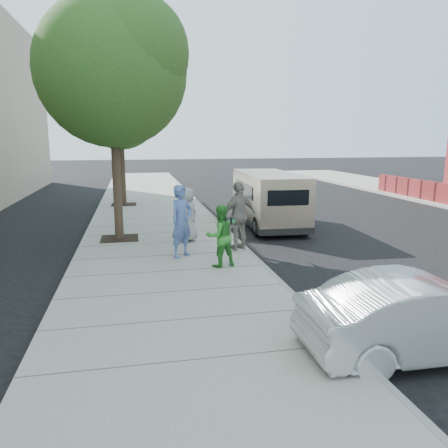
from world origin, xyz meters
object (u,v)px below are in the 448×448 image
at_px(person_officer, 182,221).
at_px(person_green_shirt, 220,236).
at_px(person_striped_polo, 239,216).
at_px(parking_meter, 230,231).
at_px(person_gray_shirt, 187,215).
at_px(tree_near, 113,65).
at_px(tree_far, 120,106).
at_px(van, 268,198).
at_px(sedan, 426,316).

height_order(person_officer, person_green_shirt, person_officer).
bearing_deg(person_striped_polo, person_green_shirt, 35.90).
height_order(parking_meter, person_gray_shirt, person_gray_shirt).
bearing_deg(tree_near, person_officer, -56.74).
distance_m(tree_far, parking_meter, 12.34).
bearing_deg(tree_near, tree_far, 90.00).
xyz_separation_m(tree_near, van, (5.56, 1.79, -4.45)).
bearing_deg(van, parking_meter, -113.37).
distance_m(van, person_striped_polo, 4.46).
distance_m(tree_far, person_officer, 11.02).
bearing_deg(sedan, parking_meter, 22.94).
xyz_separation_m(parking_meter, person_gray_shirt, (-0.73, 2.97, -0.07)).
height_order(tree_near, parking_meter, tree_near).
relative_size(sedan, person_green_shirt, 2.49).
distance_m(sedan, person_officer, 6.87).
distance_m(person_officer, person_gray_shirt, 1.83).
relative_size(tree_near, person_officer, 3.79).
bearing_deg(person_striped_polo, parking_meter, 43.67).
bearing_deg(person_striped_polo, person_officer, -9.93).
height_order(sedan, person_officer, person_officer).
bearing_deg(tree_far, van, -46.28).
bearing_deg(person_green_shirt, person_gray_shirt, -95.83).
xyz_separation_m(tree_near, tree_far, (-0.00, 7.60, -0.66)).
bearing_deg(person_striped_polo, sedan, 76.85).
relative_size(parking_meter, van, 0.23).
xyz_separation_m(tree_near, person_green_shirt, (2.57, -3.74, -4.60)).
bearing_deg(person_officer, person_striped_polo, -22.59).
bearing_deg(tree_far, sedan, -73.44).
height_order(tree_far, person_officer, tree_far).
xyz_separation_m(person_green_shirt, person_gray_shirt, (-0.49, 2.92, 0.07)).
xyz_separation_m(van, person_green_shirt, (-2.99, -5.53, -0.15)).
bearing_deg(tree_near, sedan, -60.89).
height_order(van, sedan, van).
distance_m(van, sedan, 10.53).
xyz_separation_m(sedan, person_green_shirt, (-2.28, 4.97, 0.29)).
bearing_deg(person_officer, van, 11.09).
distance_m(parking_meter, person_officer, 1.61).
bearing_deg(parking_meter, person_officer, 111.63).
bearing_deg(sedan, person_officer, 27.63).
distance_m(van, person_green_shirt, 6.29).
bearing_deg(person_officer, parking_meter, -84.95).
xyz_separation_m(tree_far, van, (5.56, -5.81, -3.79)).
xyz_separation_m(parking_meter, person_officer, (-1.10, 1.18, 0.07)).
relative_size(person_green_shirt, person_gray_shirt, 0.92).
relative_size(person_green_shirt, person_striped_polo, 0.79).
xyz_separation_m(person_gray_shirt, person_striped_polo, (1.37, -1.32, 0.15)).
distance_m(person_gray_shirt, person_striped_polo, 1.91).
xyz_separation_m(van, person_striped_polo, (-2.10, -3.93, 0.06)).
relative_size(parking_meter, sedan, 0.32).
height_order(person_green_shirt, person_striped_polo, person_striped_polo).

